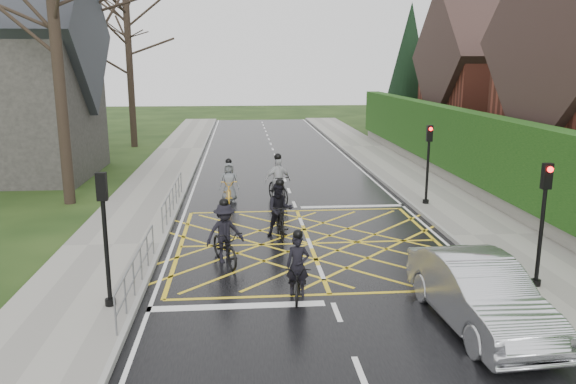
{
  "coord_description": "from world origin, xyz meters",
  "views": [
    {
      "loc": [
        -2.09,
        -16.61,
        5.48
      ],
      "look_at": [
        -0.54,
        1.61,
        1.3
      ],
      "focal_mm": 35.0,
      "sensor_mm": 36.0,
      "label": 1
    }
  ],
  "objects": [
    {
      "name": "ground",
      "position": [
        0.0,
        0.0,
        0.0
      ],
      "size": [
        120.0,
        120.0,
        0.0
      ],
      "primitive_type": "plane",
      "color": "black",
      "rests_on": "ground"
    },
    {
      "name": "road",
      "position": [
        0.0,
        0.0,
        0.01
      ],
      "size": [
        9.0,
        80.0,
        0.01
      ],
      "primitive_type": "cube",
      "color": "black",
      "rests_on": "ground"
    },
    {
      "name": "sidewalk_right",
      "position": [
        6.0,
        0.0,
        0.07
      ],
      "size": [
        3.0,
        80.0,
        0.15
      ],
      "primitive_type": "cube",
      "color": "gray",
      "rests_on": "ground"
    },
    {
      "name": "sidewalk_left",
      "position": [
        -6.0,
        0.0,
        0.07
      ],
      "size": [
        3.0,
        80.0,
        0.15
      ],
      "primitive_type": "cube",
      "color": "gray",
      "rests_on": "ground"
    },
    {
      "name": "stone_wall",
      "position": [
        7.75,
        6.0,
        0.35
      ],
      "size": [
        0.5,
        38.0,
        0.7
      ],
      "primitive_type": "cube",
      "color": "slate",
      "rests_on": "ground"
    },
    {
      "name": "hedge",
      "position": [
        7.75,
        6.0,
        2.1
      ],
      "size": [
        0.9,
        38.0,
        2.8
      ],
      "primitive_type": "cube",
      "color": "#13390F",
      "rests_on": "stone_wall"
    },
    {
      "name": "house_far",
      "position": [
        14.75,
        18.0,
        4.36
      ],
      "size": [
        9.8,
        8.8,
        10.3
      ],
      "color": "maroon",
      "rests_on": "ground"
    },
    {
      "name": "conifer",
      "position": [
        10.75,
        26.0,
        4.99
      ],
      "size": [
        4.6,
        4.6,
        10.0
      ],
      "color": "black",
      "rests_on": "ground"
    },
    {
      "name": "church",
      "position": [
        -13.54,
        12.0,
        4.93
      ],
      "size": [
        8.8,
        7.8,
        11.0
      ],
      "color": "#2D2B28",
      "rests_on": "ground"
    },
    {
      "name": "tree_mid",
      "position": [
        -10.0,
        14.0,
        8.63
      ],
      "size": [
        10.08,
        10.08,
        12.48
      ],
      "color": "black",
      "rests_on": "ground"
    },
    {
      "name": "tree_far",
      "position": [
        -9.3,
        22.0,
        7.19
      ],
      "size": [
        8.4,
        8.4,
        10.4
      ],
      "color": "black",
      "rests_on": "ground"
    },
    {
      "name": "railing_south",
      "position": [
        -4.65,
        -3.5,
        0.78
      ],
      "size": [
        0.05,
        5.04,
        1.03
      ],
      "color": "slate",
      "rests_on": "ground"
    },
    {
      "name": "railing_north",
      "position": [
        -4.65,
        4.0,
        0.79
      ],
      "size": [
        0.05,
        6.04,
        1.03
      ],
      "color": "slate",
      "rests_on": "ground"
    },
    {
      "name": "traffic_light_ne",
      "position": [
        5.1,
        4.2,
        1.66
      ],
      "size": [
        0.24,
        0.31,
        3.21
      ],
      "rotation": [
        0.0,
        0.0,
        3.14
      ],
      "color": "black",
      "rests_on": "ground"
    },
    {
      "name": "traffic_light_se",
      "position": [
        5.1,
        -4.2,
        1.66
      ],
      "size": [
        0.24,
        0.31,
        3.21
      ],
      "rotation": [
        0.0,
        0.0,
        3.14
      ],
      "color": "black",
      "rests_on": "ground"
    },
    {
      "name": "traffic_light_sw",
      "position": [
        -5.1,
        -4.5,
        1.66
      ],
      "size": [
        0.24,
        0.31,
        3.21
      ],
      "color": "black",
      "rests_on": "ground"
    },
    {
      "name": "cyclist_rear",
      "position": [
        -0.78,
        -4.03,
        0.54
      ],
      "size": [
        0.81,
        1.77,
        1.66
      ],
      "rotation": [
        0.0,
        0.0,
        -0.13
      ],
      "color": "black",
      "rests_on": "ground"
    },
    {
      "name": "cyclist_back",
      "position": [
        -0.87,
        0.86,
        0.72
      ],
      "size": [
        0.88,
        1.92,
        1.91
      ],
      "rotation": [
        0.0,
        0.0,
        0.04
      ],
      "color": "black",
      "rests_on": "ground"
    },
    {
      "name": "cyclist_mid",
      "position": [
        -2.59,
        -1.48,
        0.68
      ],
      "size": [
        1.28,
        2.02,
        1.86
      ],
      "rotation": [
        0.0,
        0.0,
        0.35
      ],
      "color": "black",
      "rests_on": "ground"
    },
    {
      "name": "cyclist_front",
      "position": [
        -0.63,
        5.31,
        0.75
      ],
      "size": [
        1.18,
        2.1,
        2.03
      ],
      "rotation": [
        0.0,
        0.0,
        0.32
      ],
      "color": "black",
      "rests_on": "ground"
    },
    {
      "name": "cyclist_lead",
      "position": [
        -2.59,
        5.68,
        0.62
      ],
      "size": [
        0.81,
        1.85,
        1.79
      ],
      "rotation": [
        0.0,
        0.0,
        0.02
      ],
      "color": "gold",
      "rests_on": "ground"
    },
    {
      "name": "car",
      "position": [
        2.89,
        -5.89,
        0.74
      ],
      "size": [
        1.87,
        4.61,
        1.49
      ],
      "primitive_type": "imported",
      "rotation": [
        0.0,
        0.0,
        0.07
      ],
      "color": "silver",
      "rests_on": "ground"
    }
  ]
}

